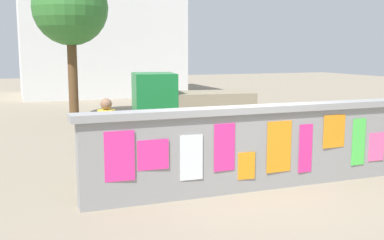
{
  "coord_description": "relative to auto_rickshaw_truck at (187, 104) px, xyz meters",
  "views": [
    {
      "loc": [
        -3.91,
        -7.26,
        2.51
      ],
      "look_at": [
        -0.18,
        2.42,
        0.96
      ],
      "focal_mm": 43.41,
      "sensor_mm": 36.0,
      "label": 1
    }
  ],
  "objects": [
    {
      "name": "person_walking",
      "position": [
        -3.28,
        -4.46,
        0.09
      ],
      "size": [
        0.48,
        0.48,
        1.62
      ],
      "color": "yellow",
      "rests_on": "ground"
    },
    {
      "name": "auto_rickshaw_truck",
      "position": [
        0.0,
        0.0,
        0.0
      ],
      "size": [
        3.78,
        2.01,
        1.85
      ],
      "color": "black",
      "rests_on": "ground"
    },
    {
      "name": "motorcycle",
      "position": [
        -2.38,
        -2.14,
        -0.44
      ],
      "size": [
        1.9,
        0.56,
        0.87
      ],
      "color": "black",
      "rests_on": "ground"
    },
    {
      "name": "bicycle_near",
      "position": [
        -0.79,
        -3.46,
        -0.54
      ],
      "size": [
        1.68,
        0.52,
        0.95
      ],
      "color": "black",
      "rests_on": "ground"
    },
    {
      "name": "ground",
      "position": [
        -0.99,
        2.08,
        -0.9
      ],
      "size": [
        60.0,
        60.0,
        0.0
      ],
      "primitive_type": "plane",
      "color": "gray"
    },
    {
      "name": "tree_roadside",
      "position": [
        -2.85,
        4.31,
        3.09
      ],
      "size": [
        2.7,
        2.7,
        5.39
      ],
      "color": "brown",
      "rests_on": "ground"
    },
    {
      "name": "building_background",
      "position": [
        -0.19,
        13.96,
        2.21
      ],
      "size": [
        8.93,
        6.5,
        6.17
      ],
      "color": "silver",
      "rests_on": "ground"
    },
    {
      "name": "poster_wall",
      "position": [
        -0.98,
        -5.92,
        -0.11
      ],
      "size": [
        6.29,
        0.42,
        1.54
      ],
      "color": "gray",
      "rests_on": "ground"
    }
  ]
}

